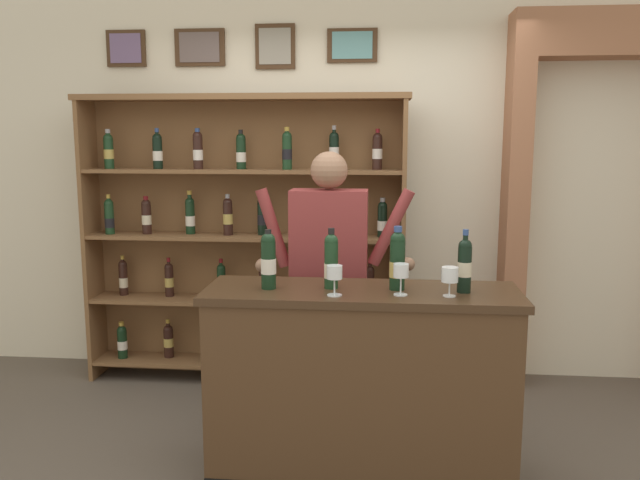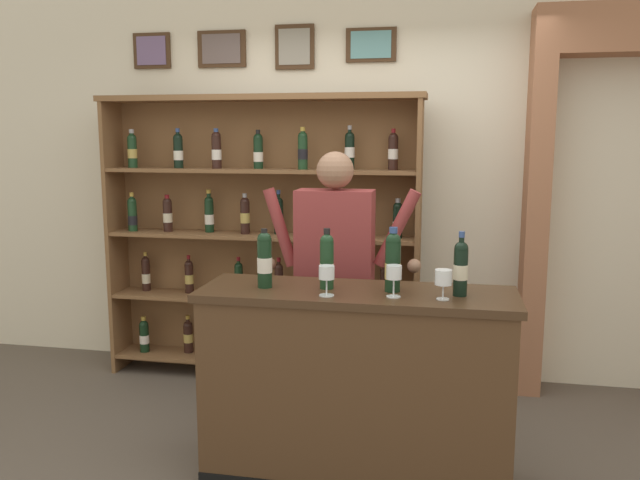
{
  "view_description": "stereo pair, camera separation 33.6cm",
  "coord_description": "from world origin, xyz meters",
  "px_view_note": "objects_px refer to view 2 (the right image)",
  "views": [
    {
      "loc": [
        0.28,
        -3.13,
        1.76
      ],
      "look_at": [
        -0.04,
        0.22,
        1.21
      ],
      "focal_mm": 36.09,
      "sensor_mm": 36.0,
      "label": 1
    },
    {
      "loc": [
        0.61,
        -3.08,
        1.76
      ],
      "look_at": [
        -0.04,
        0.22,
        1.21
      ],
      "focal_mm": 36.09,
      "sensor_mm": 36.0,
      "label": 2
    }
  ],
  "objects_px": {
    "shopkeeper": "(335,258)",
    "wine_glass_spare": "(394,274)",
    "tasting_bottle_rosso": "(265,259)",
    "wine_glass_center": "(327,275)",
    "tasting_counter": "(356,386)",
    "tasting_bottle_riserva": "(393,261)",
    "wine_glass_right": "(443,279)",
    "wine_shelf": "(262,231)",
    "tasting_bottle_super_tuscan": "(461,267)",
    "tasting_bottle_grappa": "(327,261)"
  },
  "relations": [
    {
      "from": "wine_shelf",
      "to": "tasting_counter",
      "type": "relative_size",
      "value": 1.46
    },
    {
      "from": "tasting_counter",
      "to": "wine_glass_right",
      "type": "xyz_separation_m",
      "value": [
        0.42,
        -0.1,
        0.6
      ]
    },
    {
      "from": "tasting_bottle_grappa",
      "to": "wine_glass_right",
      "type": "relative_size",
      "value": 2.13
    },
    {
      "from": "tasting_bottle_riserva",
      "to": "wine_glass_right",
      "type": "xyz_separation_m",
      "value": [
        0.25,
        -0.12,
        -0.05
      ]
    },
    {
      "from": "tasting_bottle_grappa",
      "to": "wine_glass_center",
      "type": "bearing_deg",
      "value": -79.7
    },
    {
      "from": "wine_shelf",
      "to": "tasting_bottle_grappa",
      "type": "distance_m",
      "value": 1.49
    },
    {
      "from": "tasting_bottle_rosso",
      "to": "tasting_bottle_riserva",
      "type": "xyz_separation_m",
      "value": [
        0.64,
        0.04,
        0.0
      ]
    },
    {
      "from": "shopkeeper",
      "to": "tasting_bottle_rosso",
      "type": "height_order",
      "value": "shopkeeper"
    },
    {
      "from": "wine_shelf",
      "to": "tasting_bottle_riserva",
      "type": "bearing_deg",
      "value": -51.07
    },
    {
      "from": "shopkeeper",
      "to": "tasting_bottle_grappa",
      "type": "bearing_deg",
      "value": -84.2
    },
    {
      "from": "tasting_bottle_riserva",
      "to": "tasting_bottle_super_tuscan",
      "type": "height_order",
      "value": "tasting_bottle_riserva"
    },
    {
      "from": "tasting_bottle_rosso",
      "to": "wine_glass_center",
      "type": "distance_m",
      "value": 0.36
    },
    {
      "from": "tasting_bottle_grappa",
      "to": "wine_glass_right",
      "type": "height_order",
      "value": "tasting_bottle_grappa"
    },
    {
      "from": "shopkeeper",
      "to": "tasting_bottle_riserva",
      "type": "relative_size",
      "value": 5.24
    },
    {
      "from": "wine_shelf",
      "to": "wine_glass_spare",
      "type": "xyz_separation_m",
      "value": [
        1.06,
        -1.41,
        0.03
      ]
    },
    {
      "from": "wine_glass_right",
      "to": "tasting_bottle_riserva",
      "type": "bearing_deg",
      "value": 154.46
    },
    {
      "from": "wine_shelf",
      "to": "wine_glass_right",
      "type": "bearing_deg",
      "value": -47.56
    },
    {
      "from": "shopkeeper",
      "to": "tasting_bottle_rosso",
      "type": "distance_m",
      "value": 0.67
    },
    {
      "from": "wine_glass_center",
      "to": "wine_glass_right",
      "type": "height_order",
      "value": "wine_glass_center"
    },
    {
      "from": "tasting_counter",
      "to": "shopkeeper",
      "type": "xyz_separation_m",
      "value": [
        -0.21,
        0.58,
        0.54
      ]
    },
    {
      "from": "tasting_counter",
      "to": "wine_glass_spare",
      "type": "distance_m",
      "value": 0.65
    },
    {
      "from": "tasting_bottle_super_tuscan",
      "to": "wine_glass_right",
      "type": "xyz_separation_m",
      "value": [
        -0.08,
        -0.09,
        -0.04
      ]
    },
    {
      "from": "tasting_bottle_riserva",
      "to": "wine_glass_spare",
      "type": "xyz_separation_m",
      "value": [
        0.02,
        -0.12,
        -0.04
      ]
    },
    {
      "from": "wine_glass_center",
      "to": "wine_glass_spare",
      "type": "bearing_deg",
      "value": 7.1
    },
    {
      "from": "wine_glass_center",
      "to": "wine_glass_spare",
      "type": "relative_size",
      "value": 0.96
    },
    {
      "from": "wine_glass_center",
      "to": "tasting_counter",
      "type": "bearing_deg",
      "value": 47.75
    },
    {
      "from": "wine_glass_spare",
      "to": "wine_glass_center",
      "type": "bearing_deg",
      "value": -172.9
    },
    {
      "from": "wine_glass_center",
      "to": "tasting_bottle_grappa",
      "type": "bearing_deg",
      "value": 100.3
    },
    {
      "from": "tasting_bottle_grappa",
      "to": "tasting_bottle_riserva",
      "type": "relative_size",
      "value": 0.96
    },
    {
      "from": "tasting_bottle_riserva",
      "to": "wine_glass_spare",
      "type": "height_order",
      "value": "tasting_bottle_riserva"
    },
    {
      "from": "tasting_bottle_rosso",
      "to": "wine_glass_spare",
      "type": "bearing_deg",
      "value": -6.5
    },
    {
      "from": "shopkeeper",
      "to": "tasting_bottle_riserva",
      "type": "distance_m",
      "value": 0.7
    },
    {
      "from": "tasting_counter",
      "to": "wine_glass_right",
      "type": "relative_size",
      "value": 11.0
    },
    {
      "from": "wine_glass_center",
      "to": "wine_glass_right",
      "type": "bearing_deg",
      "value": 3.89
    },
    {
      "from": "wine_glass_center",
      "to": "tasting_bottle_super_tuscan",
      "type": "bearing_deg",
      "value": 11.68
    },
    {
      "from": "tasting_bottle_grappa",
      "to": "tasting_bottle_rosso",
      "type": "bearing_deg",
      "value": -173.1
    },
    {
      "from": "shopkeeper",
      "to": "wine_glass_spare",
      "type": "distance_m",
      "value": 0.8
    },
    {
      "from": "wine_shelf",
      "to": "tasting_bottle_super_tuscan",
      "type": "bearing_deg",
      "value": -43.94
    },
    {
      "from": "tasting_bottle_rosso",
      "to": "wine_glass_right",
      "type": "bearing_deg",
      "value": -4.96
    },
    {
      "from": "tasting_bottle_grappa",
      "to": "wine_glass_spare",
      "type": "xyz_separation_m",
      "value": [
        0.34,
        -0.11,
        -0.03
      ]
    },
    {
      "from": "shopkeeper",
      "to": "wine_glass_right",
      "type": "distance_m",
      "value": 0.93
    },
    {
      "from": "tasting_bottle_rosso",
      "to": "wine_glass_center",
      "type": "xyz_separation_m",
      "value": [
        0.34,
        -0.11,
        -0.04
      ]
    },
    {
      "from": "tasting_bottle_grappa",
      "to": "wine_glass_spare",
      "type": "distance_m",
      "value": 0.36
    },
    {
      "from": "shopkeeper",
      "to": "wine_glass_right",
      "type": "height_order",
      "value": "shopkeeper"
    },
    {
      "from": "tasting_bottle_super_tuscan",
      "to": "wine_glass_center",
      "type": "height_order",
      "value": "tasting_bottle_super_tuscan"
    },
    {
      "from": "tasting_counter",
      "to": "tasting_bottle_super_tuscan",
      "type": "relative_size",
      "value": 5.04
    },
    {
      "from": "tasting_bottle_riserva",
      "to": "wine_glass_right",
      "type": "height_order",
      "value": "tasting_bottle_riserva"
    },
    {
      "from": "shopkeeper",
      "to": "tasting_bottle_riserva",
      "type": "bearing_deg",
      "value": -55.8
    },
    {
      "from": "tasting_counter",
      "to": "tasting_bottle_super_tuscan",
      "type": "bearing_deg",
      "value": -1.03
    },
    {
      "from": "tasting_bottle_riserva",
      "to": "wine_shelf",
      "type": "bearing_deg",
      "value": 128.93
    }
  ]
}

